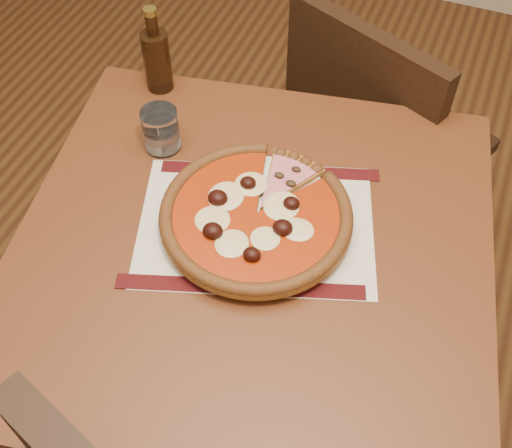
% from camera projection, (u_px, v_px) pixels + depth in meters
% --- Properties ---
extents(table, '(0.93, 0.93, 0.75)m').
position_uv_depth(table, '(252.00, 277.00, 1.16)').
color(table, brown).
rests_on(table, ground).
extents(chair_far, '(0.53, 0.53, 0.86)m').
position_uv_depth(chair_far, '(376.00, 139.00, 1.60)').
color(chair_far, black).
rests_on(chair_far, ground).
extents(placemat, '(0.47, 0.40, 0.00)m').
position_uv_depth(placemat, '(256.00, 225.00, 1.10)').
color(placemat, silver).
rests_on(placemat, table).
extents(plate, '(0.30, 0.30, 0.02)m').
position_uv_depth(plate, '(256.00, 221.00, 1.09)').
color(plate, white).
rests_on(plate, placemat).
extents(pizza, '(0.33, 0.33, 0.04)m').
position_uv_depth(pizza, '(256.00, 214.00, 1.08)').
color(pizza, '#A26F27').
rests_on(pizza, plate).
extents(ham_slice, '(0.10, 0.15, 0.02)m').
position_uv_depth(ham_slice, '(287.00, 184.00, 1.13)').
color(ham_slice, '#A26F27').
rests_on(ham_slice, plate).
extents(water_glass, '(0.09, 0.09, 0.08)m').
position_uv_depth(water_glass, '(161.00, 130.00, 1.19)').
color(water_glass, white).
rests_on(water_glass, table).
extents(bottle, '(0.05, 0.05, 0.18)m').
position_uv_depth(bottle, '(157.00, 58.00, 1.27)').
color(bottle, '#361F0D').
rests_on(bottle, table).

